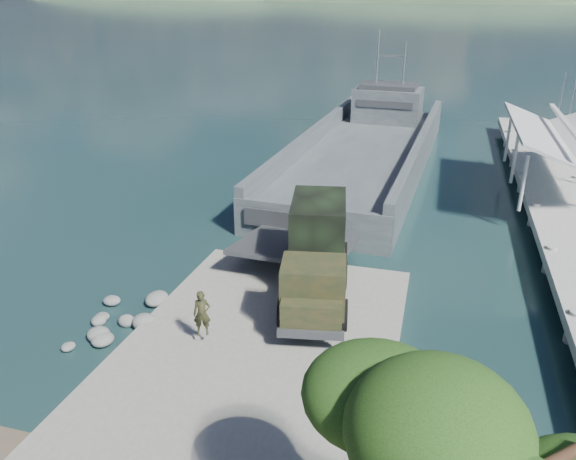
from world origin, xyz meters
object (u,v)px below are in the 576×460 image
at_px(pier, 559,187).
at_px(sailboat_far, 555,132).
at_px(sailboat_near, 563,144).
at_px(soldier, 203,322).
at_px(military_truck, 317,253).
at_px(landing_craft, 364,159).

relative_size(pier, sailboat_far, 7.43).
relative_size(sailboat_near, sailboat_far, 1.15).
relative_size(soldier, sailboat_near, 0.26).
distance_m(military_truck, sailboat_near, 33.66).
distance_m(pier, military_truck, 18.61).
xyz_separation_m(landing_craft, military_truck, (0.71, -19.72, 1.53)).
bearing_deg(sailboat_near, soldier, -101.46).
relative_size(soldier, sailboat_far, 0.30).
xyz_separation_m(pier, soldier, (-15.03, -19.20, -0.22)).
height_order(pier, military_truck, pier).
bearing_deg(soldier, sailboat_near, 45.01).
distance_m(landing_craft, military_truck, 19.79).
distance_m(sailboat_near, sailboat_far, 4.57).
height_order(military_truck, soldier, military_truck).
xyz_separation_m(pier, military_truck, (-11.84, -14.34, 0.76)).
relative_size(landing_craft, military_truck, 4.12).
bearing_deg(landing_craft, sailboat_near, 37.36).
bearing_deg(landing_craft, military_truck, -84.54).
relative_size(pier, sailboat_near, 6.48).
distance_m(military_truck, soldier, 5.90).
bearing_deg(sailboat_near, military_truck, -100.40).
height_order(landing_craft, sailboat_near, landing_craft).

